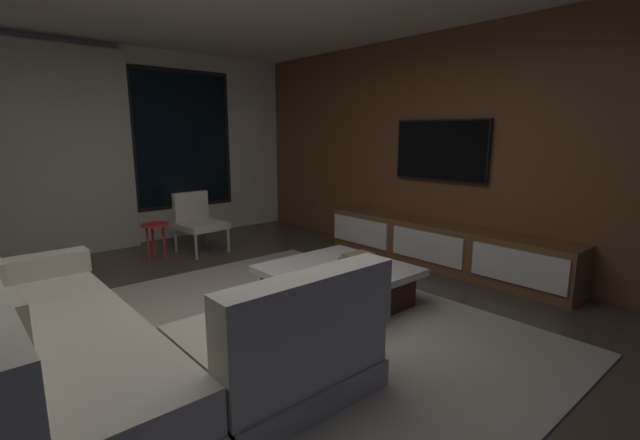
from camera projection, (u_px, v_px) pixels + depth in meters
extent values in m
plane|color=#473D33|center=(234.00, 342.00, 3.33)|extent=(9.20, 9.20, 0.00)
cube|color=silver|center=(87.00, 149.00, 5.77)|extent=(6.60, 0.12, 2.70)
cube|color=black|center=(183.00, 140.00, 6.54)|extent=(1.52, 0.02, 2.02)
cube|color=black|center=(184.00, 140.00, 6.53)|extent=(1.40, 0.03, 1.90)
cube|color=beige|center=(42.00, 154.00, 5.29)|extent=(2.10, 0.12, 2.60)
cube|color=brown|center=(464.00, 151.00, 5.04)|extent=(0.12, 7.80, 2.70)
cube|color=#ADA391|center=(280.00, 332.00, 3.48)|extent=(3.20, 3.80, 0.01)
cube|color=#B1A997|center=(65.00, 378.00, 2.67)|extent=(0.90, 2.50, 0.18)
cube|color=beige|center=(61.00, 346.00, 2.63)|extent=(0.86, 2.42, 0.24)
cube|color=beige|center=(25.00, 269.00, 3.43)|extent=(0.90, 0.20, 0.18)
cube|color=#B1A997|center=(274.00, 375.00, 2.71)|extent=(1.10, 0.90, 0.18)
cube|color=beige|center=(273.00, 343.00, 2.67)|extent=(1.07, 0.86, 0.24)
cube|color=beige|center=(310.00, 311.00, 2.35)|extent=(1.10, 0.20, 0.40)
cube|color=#B2A893|center=(15.00, 331.00, 2.20)|extent=(0.10, 0.36, 0.36)
cube|color=#3D1B12|center=(337.00, 289.00, 4.01)|extent=(1.00, 1.00, 0.30)
cube|color=white|center=(338.00, 271.00, 3.97)|extent=(1.16, 1.16, 0.06)
cube|color=#A88B8B|center=(358.00, 266.00, 3.96)|extent=(0.28, 0.18, 0.03)
cube|color=#8283BD|center=(356.00, 263.00, 3.94)|extent=(0.30, 0.18, 0.03)
cube|color=slate|center=(356.00, 259.00, 3.94)|extent=(0.27, 0.20, 0.03)
cube|color=olive|center=(358.00, 255.00, 3.93)|extent=(0.25, 0.18, 0.03)
cylinder|color=#B2ADA0|center=(228.00, 239.00, 5.79)|extent=(0.04, 0.04, 0.36)
cylinder|color=#B2ADA0|center=(196.00, 246.00, 5.45)|extent=(0.04, 0.04, 0.36)
cylinder|color=#B2ADA0|center=(208.00, 233.00, 6.13)|extent=(0.04, 0.04, 0.36)
cylinder|color=#B2ADA0|center=(176.00, 239.00, 5.79)|extent=(0.04, 0.04, 0.36)
cube|color=beige|center=(201.00, 226.00, 5.76)|extent=(0.59, 0.61, 0.08)
cube|color=beige|center=(191.00, 206.00, 5.87)|extent=(0.49, 0.12, 0.38)
cylinder|color=red|center=(148.00, 243.00, 5.36)|extent=(0.03, 0.03, 0.46)
cylinder|color=red|center=(164.00, 241.00, 5.49)|extent=(0.03, 0.03, 0.46)
cylinder|color=red|center=(153.00, 241.00, 5.50)|extent=(0.03, 0.03, 0.46)
cylinder|color=red|center=(155.00, 225.00, 5.38)|extent=(0.32, 0.32, 0.02)
cube|color=brown|center=(438.00, 245.00, 5.15)|extent=(0.44, 3.10, 0.52)
cube|color=white|center=(517.00, 267.00, 4.22)|extent=(0.02, 0.93, 0.33)
cube|color=white|center=(426.00, 246.00, 4.99)|extent=(0.02, 0.93, 0.33)
cube|color=white|center=(359.00, 231.00, 5.76)|extent=(0.02, 0.93, 0.33)
cube|color=black|center=(506.00, 275.00, 4.52)|extent=(0.33, 0.68, 0.19)
cube|color=#895152|center=(531.00, 283.00, 4.33)|extent=(0.03, 0.04, 0.15)
cube|color=tan|center=(521.00, 280.00, 4.40)|extent=(0.03, 0.04, 0.17)
cube|color=#B69BCC|center=(510.00, 278.00, 4.48)|extent=(0.03, 0.04, 0.15)
cube|color=#568C6B|center=(501.00, 276.00, 4.56)|extent=(0.03, 0.04, 0.15)
cube|color=#5BB580|center=(491.00, 273.00, 4.63)|extent=(0.03, 0.04, 0.16)
cube|color=#7368B9|center=(482.00, 271.00, 4.71)|extent=(0.03, 0.04, 0.14)
cube|color=black|center=(440.00, 150.00, 5.16)|extent=(0.04, 1.23, 0.71)
cube|color=black|center=(440.00, 150.00, 5.16)|extent=(0.05, 1.19, 0.67)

